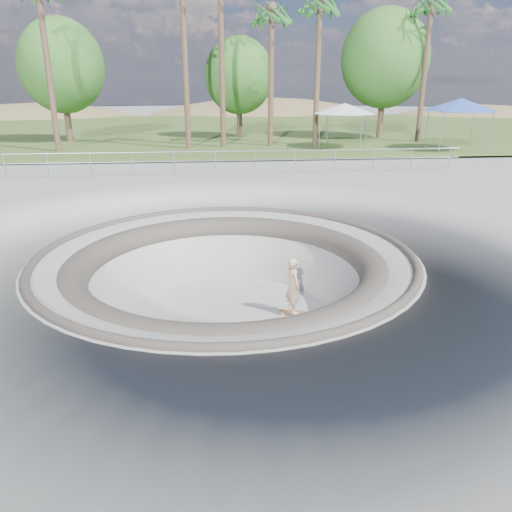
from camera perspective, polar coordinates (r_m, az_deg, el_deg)
ground at (r=13.52m, az=-3.49°, el=0.17°), size 180.00×180.00×0.00m
skate_bowl at (r=14.23m, az=-3.34°, el=-6.80°), size 14.00×14.00×4.10m
grass_strip at (r=46.95m, az=-5.25°, el=14.20°), size 180.00×36.00×0.12m
distant_hills at (r=70.99m, az=-2.20°, el=10.14°), size 103.20×45.00×28.60m
safety_railing at (r=25.05m, az=-4.66°, el=10.74°), size 25.00×0.06×1.03m
skateboard at (r=14.45m, az=4.17°, el=-6.42°), size 0.82×0.42×0.08m
skater at (r=14.10m, az=4.25°, el=-3.38°), size 0.53×0.67×1.63m
canopy_white at (r=33.82m, az=10.09°, el=16.24°), size 5.05×5.05×2.80m
canopy_blue at (r=34.58m, az=22.33°, el=15.70°), size 6.15×6.15×3.14m
palm_d at (r=34.53m, az=1.80°, el=25.67°), size 2.60×2.60×9.34m
palm_e at (r=35.10m, az=7.32°, el=26.31°), size 2.60×2.60×9.91m
palm_f at (r=38.76m, az=19.41°, el=25.27°), size 2.60×2.60×10.25m
bushy_tree_left at (r=39.14m, az=-21.36°, el=19.56°), size 5.82×5.29×8.39m
bushy_tree_mid at (r=39.69m, az=-1.95°, el=19.90°), size 5.15×4.68×7.42m
bushy_tree_right at (r=40.18m, az=14.56°, el=20.98°), size 6.43×5.85×9.28m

